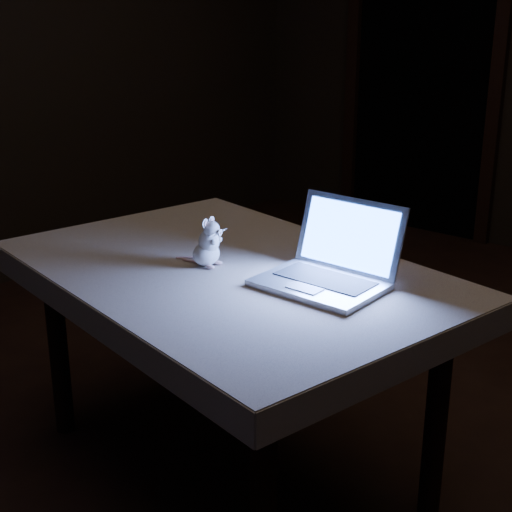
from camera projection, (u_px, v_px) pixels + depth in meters
The scene contains 6 objects.
floor at pixel (338, 460), 2.39m from camera, with size 5.00×5.00×0.00m, color black.
doorway at pixel (424, 60), 4.53m from camera, with size 1.06×0.36×2.13m, color black, non-canonical shape.
table at pixel (230, 372), 2.26m from camera, with size 1.25×0.80×0.67m, color black, non-canonical shape.
tablecloth at pixel (247, 290), 2.09m from camera, with size 1.33×0.89×0.08m, color beige, non-canonical shape.
laptop at pixel (320, 249), 1.95m from camera, with size 0.33×0.29×0.22m, color #ABACB1, non-canonical shape.
plush_mouse at pixel (206, 242), 2.13m from camera, with size 0.11×0.11×0.15m, color silver, non-canonical shape.
Camera 1 is at (1.11, -1.74, 1.41)m, focal length 52.00 mm.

